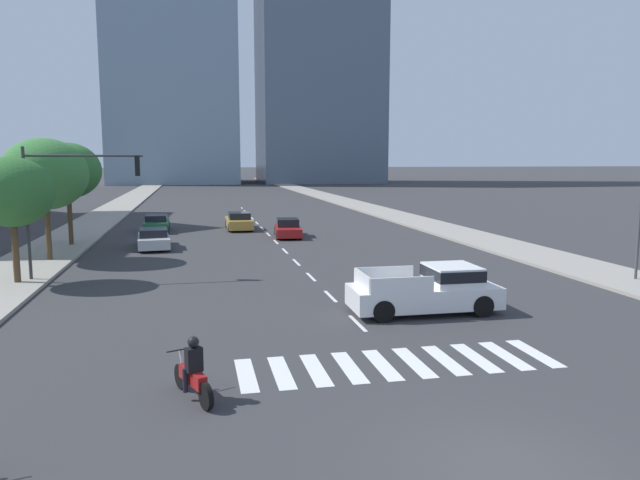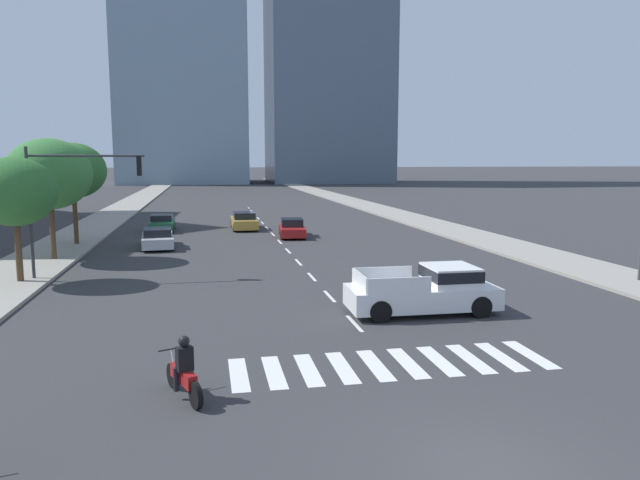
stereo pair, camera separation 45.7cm
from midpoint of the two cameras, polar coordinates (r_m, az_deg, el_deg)
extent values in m
plane|color=#333335|center=(11.58, 17.13, -20.47)|extent=(800.00, 800.00, 0.00)
cube|color=gray|center=(43.47, 14.40, 0.49)|extent=(4.00, 260.00, 0.15)
cube|color=gray|center=(40.23, -23.25, -0.48)|extent=(4.00, 260.00, 0.15)
cube|color=silver|center=(15.47, -7.00, -12.75)|extent=(0.45, 2.42, 0.01)
cube|color=silver|center=(15.55, -3.60, -12.59)|extent=(0.45, 2.42, 0.01)
cube|color=silver|center=(15.68, -0.26, -12.40)|extent=(0.45, 2.42, 0.01)
cube|color=silver|center=(15.86, 3.00, -12.17)|extent=(0.45, 2.42, 0.01)
cube|color=silver|center=(16.09, 6.18, -11.91)|extent=(0.45, 2.42, 0.01)
cube|color=silver|center=(16.37, 9.26, -11.62)|extent=(0.45, 2.42, 0.01)
cube|color=silver|center=(16.69, 12.21, -11.31)|extent=(0.45, 2.42, 0.01)
cube|color=silver|center=(17.05, 15.05, -10.99)|extent=(0.45, 2.42, 0.01)
cube|color=silver|center=(17.46, 17.75, -10.65)|extent=(0.45, 2.42, 0.01)
cube|color=silver|center=(17.89, 20.32, -10.32)|extent=(0.45, 2.42, 0.01)
cube|color=silver|center=(19.88, 4.00, -8.03)|extent=(0.14, 2.00, 0.01)
cube|color=silver|center=(23.64, 1.49, -5.45)|extent=(0.14, 2.00, 0.01)
cube|color=silver|center=(27.47, -0.32, -3.57)|extent=(0.14, 2.00, 0.01)
cube|color=silver|center=(31.34, -1.68, -2.16)|extent=(0.14, 2.00, 0.01)
cube|color=silver|center=(35.24, -2.74, -1.05)|extent=(0.14, 2.00, 0.01)
cube|color=silver|center=(39.16, -3.58, -0.17)|extent=(0.14, 2.00, 0.01)
cube|color=silver|center=(43.09, -4.27, 0.55)|extent=(0.14, 2.00, 0.01)
cube|color=silver|center=(47.04, -4.85, 1.16)|extent=(0.14, 2.00, 0.01)
cube|color=silver|center=(51.00, -5.33, 1.67)|extent=(0.14, 2.00, 0.01)
cube|color=silver|center=(54.96, -5.75, 2.10)|extent=(0.14, 2.00, 0.01)
cube|color=silver|center=(58.92, -6.11, 2.48)|extent=(0.14, 2.00, 0.01)
cube|color=silver|center=(62.89, -6.42, 2.81)|extent=(0.14, 2.00, 0.01)
cube|color=silver|center=(66.87, -6.70, 3.10)|extent=(0.14, 2.00, 0.01)
cylinder|color=black|center=(14.83, -13.13, -12.60)|extent=(0.34, 0.60, 0.60)
cylinder|color=black|center=(13.55, -10.93, -14.54)|extent=(0.34, 0.60, 0.60)
cube|color=maroon|center=(14.11, -12.11, -12.69)|extent=(0.65, 1.17, 0.32)
cylinder|color=#B2B2B7|center=(14.64, -13.03, -11.62)|extent=(0.17, 0.32, 0.67)
cylinder|color=black|center=(14.57, -13.14, -10.19)|extent=(0.66, 0.30, 0.04)
cube|color=black|center=(13.88, -12.01, -11.14)|extent=(0.42, 0.36, 0.55)
sphere|color=black|center=(13.75, -12.06, -9.54)|extent=(0.26, 0.26, 0.26)
cylinder|color=black|center=(14.07, -12.81, -12.99)|extent=(0.16, 0.16, 0.55)
cylinder|color=black|center=(14.19, -11.41, -12.77)|extent=(0.16, 0.16, 0.55)
cube|color=silver|center=(21.35, 10.40, -5.39)|extent=(5.29, 2.17, 0.75)
cube|color=silver|center=(21.59, 13.07, -3.35)|extent=(1.71, 1.95, 0.70)
cube|color=black|center=(21.57, 13.08, -3.13)|extent=(1.73, 2.00, 0.39)
cube|color=silver|center=(21.78, 6.65, -3.30)|extent=(2.21, 0.11, 0.55)
cube|color=silver|center=(19.90, 8.33, -4.39)|extent=(2.21, 0.11, 0.55)
cube|color=silver|center=(20.53, 4.50, -3.95)|extent=(0.11, 2.01, 0.55)
cylinder|color=black|center=(22.92, 13.77, -5.13)|extent=(0.76, 0.27, 0.76)
cylinder|color=black|center=(21.25, 15.83, -6.22)|extent=(0.76, 0.27, 0.76)
cylinder|color=black|center=(21.73, 5.06, -5.64)|extent=(0.76, 0.27, 0.76)
cylinder|color=black|center=(19.97, 6.49, -6.87)|extent=(0.76, 0.27, 0.76)
cube|color=#B28E38|center=(46.50, -7.07, 1.67)|extent=(1.87, 4.77, 0.69)
cube|color=black|center=(46.21, -7.06, 2.37)|extent=(1.63, 2.15, 0.50)
cylinder|color=black|center=(48.07, -8.20, 1.63)|extent=(0.22, 0.64, 0.64)
cylinder|color=black|center=(48.19, -6.23, 1.68)|extent=(0.22, 0.64, 0.64)
cylinder|color=black|center=(44.87, -7.96, 1.19)|extent=(0.22, 0.64, 0.64)
cylinder|color=black|center=(45.00, -5.85, 1.25)|extent=(0.22, 0.64, 0.64)
cube|color=maroon|center=(41.59, -2.40, 0.93)|extent=(2.09, 4.44, 0.58)
cube|color=black|center=(41.74, -2.42, 1.72)|extent=(1.67, 2.07, 0.53)
cylinder|color=black|center=(40.21, -1.19, 0.51)|extent=(0.28, 0.66, 0.64)
cylinder|color=black|center=(40.12, -3.36, 0.48)|extent=(0.28, 0.66, 0.64)
cylinder|color=black|center=(43.10, -1.50, 1.00)|extent=(0.28, 0.66, 0.64)
cylinder|color=black|center=(43.02, -3.53, 0.97)|extent=(0.28, 0.66, 0.64)
cube|color=#1E6038|center=(46.43, -14.72, 1.45)|extent=(1.77, 4.44, 0.66)
cube|color=black|center=(46.15, -14.75, 2.10)|extent=(1.54, 2.00, 0.46)
cylinder|color=black|center=(47.99, -15.54, 1.41)|extent=(0.22, 0.64, 0.64)
cylinder|color=black|center=(47.90, -13.68, 1.46)|extent=(0.22, 0.64, 0.64)
cylinder|color=black|center=(45.01, -15.80, 1.00)|extent=(0.22, 0.64, 0.64)
cylinder|color=black|center=(44.92, -13.82, 1.05)|extent=(0.22, 0.64, 0.64)
cube|color=#B7BABF|center=(37.80, -15.07, -0.01)|extent=(2.19, 4.71, 0.61)
cube|color=black|center=(37.51, -15.09, 0.76)|extent=(1.77, 2.18, 0.46)
cylinder|color=black|center=(39.36, -16.29, 0.04)|extent=(0.27, 0.66, 0.64)
cylinder|color=black|center=(39.37, -13.88, 0.13)|extent=(0.27, 0.66, 0.64)
cylinder|color=black|center=(36.28, -16.34, -0.60)|extent=(0.27, 0.66, 0.64)
cylinder|color=black|center=(36.29, -13.72, -0.50)|extent=(0.27, 0.66, 0.64)
cylinder|color=#333335|center=(28.95, -25.81, 2.35)|extent=(0.14, 0.14, 5.82)
cylinder|color=#333335|center=(28.32, -21.20, 7.59)|extent=(4.98, 0.10, 0.10)
cube|color=black|center=(28.02, -16.61, 6.87)|extent=(0.20, 0.28, 0.90)
sphere|color=red|center=(28.02, -16.64, 7.48)|extent=(0.18, 0.18, 0.18)
sphere|color=orange|center=(28.02, -16.61, 6.87)|extent=(0.18, 0.18, 0.18)
sphere|color=green|center=(28.03, -16.59, 6.26)|extent=(0.18, 0.18, 0.18)
cube|color=#19662D|center=(28.95, -25.82, 2.52)|extent=(0.60, 0.04, 0.18)
cylinder|color=#4C3823|center=(28.68, -26.67, -1.10)|extent=(0.28, 0.28, 2.50)
ellipsoid|color=#2D662D|center=(28.43, -27.00, 4.19)|extent=(3.50, 3.50, 2.97)
cylinder|color=#4C3823|center=(34.36, -24.06, 0.61)|extent=(0.28, 0.28, 2.75)
ellipsoid|color=#387538|center=(34.15, -24.35, 5.82)|extent=(4.38, 4.38, 3.72)
cylinder|color=#4C3823|center=(39.96, -22.23, 1.78)|extent=(0.28, 0.28, 2.97)
ellipsoid|color=#2D662D|center=(39.78, -22.46, 6.22)|extent=(4.03, 4.03, 3.43)
camera|label=1|loc=(0.23, -89.48, 0.07)|focal=33.15mm
camera|label=2|loc=(0.23, 90.52, -0.07)|focal=33.15mm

